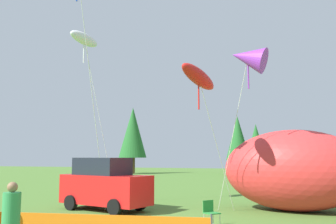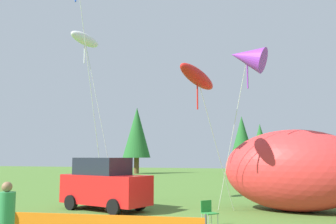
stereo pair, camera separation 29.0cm
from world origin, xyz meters
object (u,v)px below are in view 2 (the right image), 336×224
(kite_red_lizard, at_px, (197,77))
(kite_white_ghost, at_px, (85,40))
(parked_car, at_px, (105,184))
(inflatable_cat, at_px, (321,174))
(spectator_in_green_shirt, at_px, (5,219))
(folding_chair, at_px, (208,211))
(kite_purple_delta, at_px, (247,58))

(kite_red_lizard, xyz_separation_m, kite_white_ghost, (-6.78, 2.70, 3.02))
(parked_car, xyz_separation_m, inflatable_cat, (9.23, 2.03, 0.52))
(spectator_in_green_shirt, distance_m, kite_red_lizard, 8.89)
(folding_chair, xyz_separation_m, kite_red_lizard, (-0.63, 1.17, 5.00))
(spectator_in_green_shirt, bearing_deg, kite_red_lizard, 68.81)
(folding_chair, bearing_deg, kite_white_ghost, -164.19)
(inflatable_cat, xyz_separation_m, spectator_in_green_shirt, (-7.38, -10.28, -0.65))
(inflatable_cat, bearing_deg, spectator_in_green_shirt, -116.21)
(inflatable_cat, relative_size, kite_purple_delta, 1.27)
(parked_car, distance_m, kite_white_ghost, 7.87)
(kite_purple_delta, relative_size, kite_white_ghost, 0.80)
(parked_car, height_order, folding_chair, parked_car)
(folding_chair, bearing_deg, parked_car, -160.22)
(kite_white_ghost, bearing_deg, kite_purple_delta, -10.65)
(parked_car, bearing_deg, spectator_in_green_shirt, -60.69)
(folding_chair, height_order, kite_purple_delta, kite_purple_delta)
(parked_car, distance_m, folding_chair, 5.76)
(parked_car, xyz_separation_m, kite_white_ghost, (-2.16, 1.57, 7.40))
(parked_car, height_order, kite_purple_delta, kite_purple_delta)
(inflatable_cat, xyz_separation_m, kite_red_lizard, (-4.61, -3.15, 3.87))
(spectator_in_green_shirt, xyz_separation_m, kite_red_lizard, (2.76, 7.13, 4.52))
(folding_chair, distance_m, kite_purple_delta, 6.45)
(folding_chair, bearing_deg, inflatable_cat, 90.71)
(kite_red_lizard, bearing_deg, spectator_in_green_shirt, -111.19)
(inflatable_cat, distance_m, kite_purple_delta, 5.91)
(inflatable_cat, bearing_deg, kite_purple_delta, -133.58)
(kite_purple_delta, xyz_separation_m, kite_red_lizard, (-1.85, -1.07, -0.92))
(inflatable_cat, bearing_deg, kite_white_ghost, -168.25)
(inflatable_cat, bearing_deg, parked_car, -158.14)
(parked_car, height_order, inflatable_cat, inflatable_cat)
(parked_car, relative_size, spectator_in_green_shirt, 2.47)
(spectator_in_green_shirt, distance_m, kite_purple_delta, 10.87)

